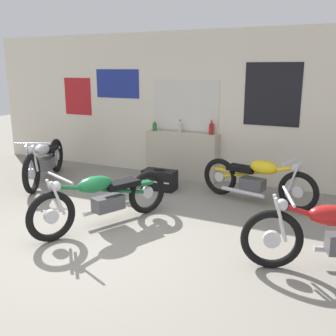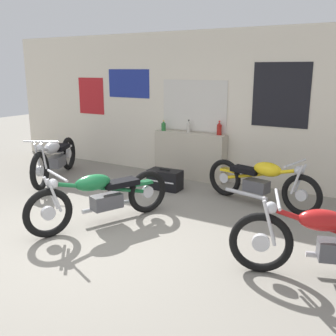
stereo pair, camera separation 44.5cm
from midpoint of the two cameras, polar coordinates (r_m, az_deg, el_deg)
ground_plane at (r=5.01m, az=-14.08°, el=-11.07°), size 24.00×24.00×0.00m
wall_back at (r=7.59m, az=2.75°, el=8.92°), size 10.00×0.07×2.80m
sill_counter at (r=7.69m, az=0.36°, el=1.83°), size 1.45×0.28×0.91m
bottle_leftmost at (r=7.83m, az=-3.59°, el=6.07°), size 0.09×0.09×0.20m
bottle_left_center at (r=7.63m, az=0.10°, el=6.02°), size 0.07×0.07×0.24m
bottle_center at (r=7.39m, az=4.60°, el=5.78°), size 0.09×0.09×0.26m
motorcycle_silver at (r=7.88m, az=-19.01°, el=1.08°), size 1.06×2.00×0.87m
motorcycle_yellow at (r=6.38m, az=10.79°, el=-1.61°), size 1.97×0.70×0.79m
motorcycle_green at (r=5.46m, az=-11.70°, el=-4.28°), size 1.00×2.02×0.81m
hard_case_black at (r=7.02m, az=-3.05°, el=-1.73°), size 0.61×0.34×0.38m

